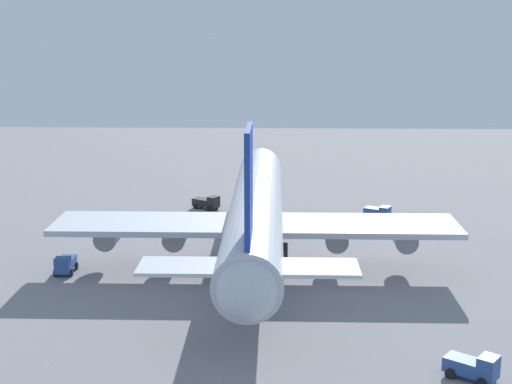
# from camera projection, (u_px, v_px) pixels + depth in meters

# --- Properties ---
(ground_plane) EXTENTS (246.42, 246.42, 0.00)m
(ground_plane) POSITION_uv_depth(u_px,v_px,m) (256.00, 263.00, 92.99)
(ground_plane) COLOR gray
(cargo_airplane) EXTENTS (61.60, 48.74, 20.50)m
(cargo_airplane) POSITION_uv_depth(u_px,v_px,m) (256.00, 212.00, 91.40)
(cargo_airplane) COLOR silver
(cargo_airplane) RESTS_ON ground_plane
(fuel_truck) EXTENTS (3.91, 4.77, 2.24)m
(fuel_truck) POSITION_uv_depth(u_px,v_px,m) (207.00, 202.00, 120.02)
(fuel_truck) COLOR #232328
(fuel_truck) RESTS_ON ground_plane
(baggage_tug) EXTENTS (4.15, 2.31, 2.30)m
(baggage_tug) POSITION_uv_depth(u_px,v_px,m) (65.00, 264.00, 89.08)
(baggage_tug) COLOR #2D5193
(baggage_tug) RESTS_ON ground_plane
(pushback_tractor) EXTENTS (4.15, 4.67, 2.47)m
(pushback_tractor) POSITION_uv_depth(u_px,v_px,m) (474.00, 367.00, 62.30)
(pushback_tractor) COLOR #2D5193
(pushback_tractor) RESTS_ON ground_plane
(catering_truck) EXTENTS (3.67, 4.31, 2.24)m
(catering_truck) POSITION_uv_depth(u_px,v_px,m) (378.00, 212.00, 113.29)
(catering_truck) COLOR #2D5193
(catering_truck) RESTS_ON ground_plane
(safety_cone_nose) EXTENTS (0.40, 0.40, 0.56)m
(safety_cone_nose) POSITION_uv_depth(u_px,v_px,m) (272.00, 208.00, 119.89)
(safety_cone_nose) COLOR orange
(safety_cone_nose) RESTS_ON ground_plane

